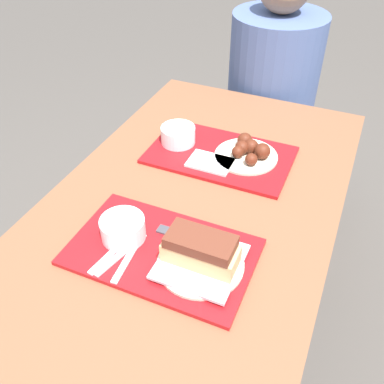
{
  "coord_description": "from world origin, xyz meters",
  "views": [
    {
      "loc": [
        0.37,
        -0.84,
        1.52
      ],
      "look_at": [
        0.0,
        0.0,
        0.76
      ],
      "focal_mm": 40.0,
      "sensor_mm": 36.0,
      "label": 1
    }
  ],
  "objects_px": {
    "tray_far": "(220,155)",
    "bowl_coleslaw_far": "(178,134)",
    "wings_plate_far": "(248,151)",
    "tray_near": "(162,252)",
    "brisket_sandwich_plate": "(201,255)",
    "bowl_coleslaw_near": "(123,228)",
    "person_seated_across": "(275,66)"
  },
  "relations": [
    {
      "from": "tray_near",
      "to": "person_seated_across",
      "type": "distance_m",
      "value": 1.14
    },
    {
      "from": "tray_far",
      "to": "bowl_coleslaw_far",
      "type": "bearing_deg",
      "value": 177.52
    },
    {
      "from": "bowl_coleslaw_far",
      "to": "person_seated_across",
      "type": "relative_size",
      "value": 0.16
    },
    {
      "from": "wings_plate_far",
      "to": "person_seated_across",
      "type": "relative_size",
      "value": 0.28
    },
    {
      "from": "tray_far",
      "to": "bowl_coleslaw_far",
      "type": "relative_size",
      "value": 4.02
    },
    {
      "from": "person_seated_across",
      "to": "bowl_coleslaw_far",
      "type": "bearing_deg",
      "value": -102.45
    },
    {
      "from": "bowl_coleslaw_near",
      "to": "person_seated_across",
      "type": "bearing_deg",
      "value": 85.41
    },
    {
      "from": "bowl_coleslaw_near",
      "to": "brisket_sandwich_plate",
      "type": "bearing_deg",
      "value": -2.5
    },
    {
      "from": "wings_plate_far",
      "to": "brisket_sandwich_plate",
      "type": "bearing_deg",
      "value": -85.93
    },
    {
      "from": "tray_far",
      "to": "bowl_coleslaw_far",
      "type": "xyz_separation_m",
      "value": [
        -0.15,
        0.01,
        0.04
      ]
    },
    {
      "from": "brisket_sandwich_plate",
      "to": "bowl_coleslaw_far",
      "type": "relative_size",
      "value": 1.85
    },
    {
      "from": "brisket_sandwich_plate",
      "to": "bowl_coleslaw_far",
      "type": "height_order",
      "value": "brisket_sandwich_plate"
    },
    {
      "from": "wings_plate_far",
      "to": "tray_near",
      "type": "bearing_deg",
      "value": -98.7
    },
    {
      "from": "bowl_coleslaw_far",
      "to": "wings_plate_far",
      "type": "distance_m",
      "value": 0.24
    },
    {
      "from": "tray_far",
      "to": "tray_near",
      "type": "bearing_deg",
      "value": -88.02
    },
    {
      "from": "tray_near",
      "to": "person_seated_across",
      "type": "bearing_deg",
      "value": 90.99
    },
    {
      "from": "tray_far",
      "to": "wings_plate_far",
      "type": "height_order",
      "value": "wings_plate_far"
    },
    {
      "from": "tray_near",
      "to": "bowl_coleslaw_near",
      "type": "bearing_deg",
      "value": 177.88
    },
    {
      "from": "bowl_coleslaw_far",
      "to": "brisket_sandwich_plate",
      "type": "bearing_deg",
      "value": -59.49
    },
    {
      "from": "brisket_sandwich_plate",
      "to": "bowl_coleslaw_far",
      "type": "xyz_separation_m",
      "value": [
        -0.28,
        0.47,
        -0.0
      ]
    },
    {
      "from": "wings_plate_far",
      "to": "person_seated_across",
      "type": "height_order",
      "value": "person_seated_across"
    },
    {
      "from": "tray_near",
      "to": "bowl_coleslaw_far",
      "type": "relative_size",
      "value": 4.02
    },
    {
      "from": "wings_plate_far",
      "to": "person_seated_across",
      "type": "bearing_deg",
      "value": 97.9
    },
    {
      "from": "bowl_coleslaw_near",
      "to": "brisket_sandwich_plate",
      "type": "distance_m",
      "value": 0.22
    },
    {
      "from": "tray_near",
      "to": "brisket_sandwich_plate",
      "type": "distance_m",
      "value": 0.12
    },
    {
      "from": "tray_far",
      "to": "bowl_coleslaw_near",
      "type": "relative_size",
      "value": 4.02
    },
    {
      "from": "bowl_coleslaw_near",
      "to": "bowl_coleslaw_far",
      "type": "relative_size",
      "value": 1.0
    },
    {
      "from": "tray_near",
      "to": "brisket_sandwich_plate",
      "type": "bearing_deg",
      "value": -2.89
    },
    {
      "from": "bowl_coleslaw_near",
      "to": "person_seated_across",
      "type": "height_order",
      "value": "person_seated_across"
    },
    {
      "from": "tray_far",
      "to": "bowl_coleslaw_far",
      "type": "height_order",
      "value": "bowl_coleslaw_far"
    },
    {
      "from": "tray_far",
      "to": "wings_plate_far",
      "type": "distance_m",
      "value": 0.09
    },
    {
      "from": "bowl_coleslaw_far",
      "to": "person_seated_across",
      "type": "xyz_separation_m",
      "value": [
        0.15,
        0.68,
        -0.01
      ]
    }
  ]
}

